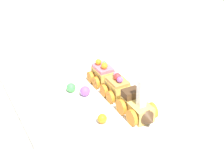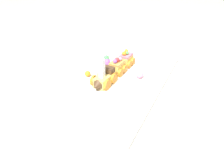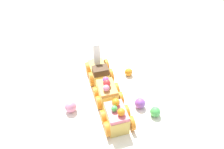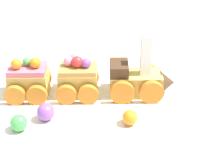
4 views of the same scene
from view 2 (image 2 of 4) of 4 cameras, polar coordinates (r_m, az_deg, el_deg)
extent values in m
plane|color=gray|center=(0.73, -1.51, -0.52)|extent=(10.00, 10.00, 0.00)
cube|color=white|center=(0.73, -1.51, -0.12)|extent=(0.61, 0.45, 0.01)
cube|color=#E0BC56|center=(0.65, -2.49, -1.71)|extent=(0.09, 0.05, 0.04)
cube|color=#4C331E|center=(0.65, -1.22, 1.59)|extent=(0.03, 0.04, 0.02)
cone|color=#4C331E|center=(0.61, -5.19, -3.95)|extent=(0.02, 0.04, 0.04)
cube|color=white|center=(0.62, -3.29, -0.19)|extent=(0.02, 0.02, 0.02)
cube|color=white|center=(0.61, -3.34, 1.23)|extent=(0.02, 0.02, 0.02)
cube|color=white|center=(0.60, -3.39, 2.69)|extent=(0.02, 0.02, 0.02)
cube|color=white|center=(0.60, -3.44, 4.19)|extent=(0.02, 0.02, 0.02)
cylinder|color=orange|center=(0.64, -5.68, -1.99)|extent=(0.04, 0.01, 0.04)
cylinder|color=orange|center=(0.62, -1.53, -3.34)|extent=(0.04, 0.01, 0.04)
cylinder|color=orange|center=(0.68, -3.36, -0.10)|extent=(0.04, 0.01, 0.04)
cylinder|color=orange|center=(0.65, 0.66, -1.30)|extent=(0.04, 0.01, 0.04)
cube|color=#E0BC56|center=(0.72, 1.63, 2.04)|extent=(0.06, 0.05, 0.04)
cube|color=#CC9347|center=(0.71, 1.66, 3.88)|extent=(0.06, 0.04, 0.01)
sphere|color=pink|center=(0.71, 2.63, 5.14)|extent=(0.02, 0.02, 0.02)
sphere|color=red|center=(0.70, 1.66, 4.88)|extent=(0.02, 0.02, 0.02)
sphere|color=#9956C6|center=(0.69, 0.98, 4.33)|extent=(0.02, 0.02, 0.02)
cylinder|color=orange|center=(0.72, -0.96, 1.64)|extent=(0.03, 0.01, 0.03)
cylinder|color=orange|center=(0.70, 2.90, 0.57)|extent=(0.03, 0.01, 0.03)
cylinder|color=orange|center=(0.75, 0.43, 2.78)|extent=(0.03, 0.01, 0.03)
cylinder|color=orange|center=(0.72, 4.19, 1.78)|extent=(0.03, 0.01, 0.03)
cube|color=#E0BC56|center=(0.78, 4.53, 4.53)|extent=(0.06, 0.05, 0.04)
cube|color=#E57084|center=(0.77, 4.60, 6.29)|extent=(0.06, 0.04, 0.01)
sphere|color=orange|center=(0.78, 4.70, 7.66)|extent=(0.02, 0.02, 0.02)
sphere|color=#4CBC56|center=(0.77, 4.97, 7.02)|extent=(0.01, 0.01, 0.01)
sphere|color=orange|center=(0.76, 3.94, 6.89)|extent=(0.02, 0.02, 0.02)
cylinder|color=orange|center=(0.78, 2.15, 4.18)|extent=(0.03, 0.01, 0.03)
cylinder|color=orange|center=(0.76, 5.77, 3.26)|extent=(0.03, 0.01, 0.03)
cylinder|color=orange|center=(0.81, 3.33, 5.13)|extent=(0.03, 0.01, 0.03)
cylinder|color=orange|center=(0.79, 6.85, 4.27)|extent=(0.03, 0.01, 0.03)
sphere|color=orange|center=(0.71, -7.96, 0.26)|extent=(0.02, 0.02, 0.02)
sphere|color=pink|center=(0.70, 9.02, -0.01)|extent=(0.03, 0.03, 0.03)
sphere|color=#9956C6|center=(0.79, -1.60, 4.17)|extent=(0.03, 0.03, 0.03)
sphere|color=#4CBC56|center=(0.83, -1.84, 5.45)|extent=(0.03, 0.03, 0.03)
camera|label=1|loc=(0.66, -72.54, 20.53)|focal=50.00mm
camera|label=3|loc=(0.97, 21.33, 32.37)|focal=35.00mm
camera|label=4|loc=(0.99, -32.35, 25.23)|focal=60.00mm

